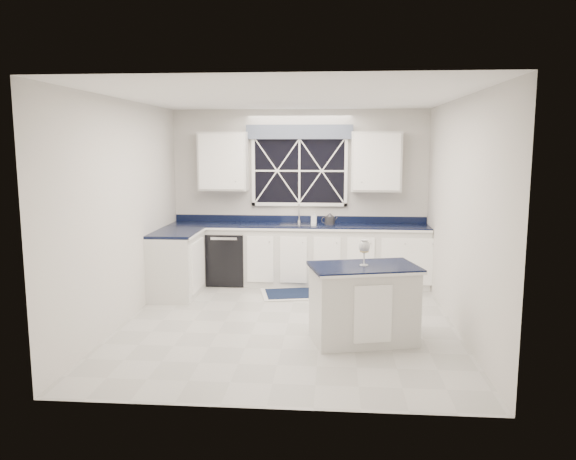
# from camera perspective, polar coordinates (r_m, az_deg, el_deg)

# --- Properties ---
(ground) EXTENTS (4.50, 4.50, 0.00)m
(ground) POSITION_cam_1_polar(r_m,az_deg,el_deg) (6.94, 0.00, -9.44)
(ground) COLOR #A9A8A4
(ground) RESTS_ON ground
(back_wall) EXTENTS (4.00, 0.10, 2.70)m
(back_wall) POSITION_cam_1_polar(r_m,az_deg,el_deg) (8.88, 1.17, 3.46)
(back_wall) COLOR beige
(back_wall) RESTS_ON ground
(base_cabinets) EXTENTS (3.99, 1.60, 0.90)m
(base_cabinets) POSITION_cam_1_polar(r_m,az_deg,el_deg) (8.58, -1.24, -2.81)
(base_cabinets) COLOR silver
(base_cabinets) RESTS_ON ground
(countertop) EXTENTS (3.98, 0.64, 0.04)m
(countertop) POSITION_cam_1_polar(r_m,az_deg,el_deg) (8.63, 1.04, 0.43)
(countertop) COLOR black
(countertop) RESTS_ON base_cabinets
(dishwasher) EXTENTS (0.60, 0.58, 0.82)m
(dishwasher) POSITION_cam_1_polar(r_m,az_deg,el_deg) (8.86, -6.09, -2.75)
(dishwasher) COLOR black
(dishwasher) RESTS_ON ground
(window) EXTENTS (1.65, 0.09, 1.26)m
(window) POSITION_cam_1_polar(r_m,az_deg,el_deg) (8.80, 1.16, 6.55)
(window) COLOR black
(window) RESTS_ON ground
(upper_cabinets) EXTENTS (3.10, 0.34, 0.90)m
(upper_cabinets) POSITION_cam_1_polar(r_m,az_deg,el_deg) (8.68, 1.12, 6.98)
(upper_cabinets) COLOR silver
(upper_cabinets) RESTS_ON ground
(faucet) EXTENTS (0.05, 0.20, 0.30)m
(faucet) POSITION_cam_1_polar(r_m,az_deg,el_deg) (8.80, 1.13, 1.77)
(faucet) COLOR silver
(faucet) RESTS_ON countertop
(island) EXTENTS (1.28, 0.95, 0.86)m
(island) POSITION_cam_1_polar(r_m,az_deg,el_deg) (6.28, 7.67, -7.39)
(island) COLOR silver
(island) RESTS_ON ground
(rug) EXTENTS (1.27, 0.93, 0.02)m
(rug) POSITION_cam_1_polar(r_m,az_deg,el_deg) (8.22, 1.40, -6.46)
(rug) COLOR beige
(rug) RESTS_ON ground
(kettle) EXTENTS (0.25, 0.18, 0.18)m
(kettle) POSITION_cam_1_polar(r_m,az_deg,el_deg) (8.62, 4.26, 1.09)
(kettle) COLOR #303033
(kettle) RESTS_ON countertop
(wine_glass) EXTENTS (0.12, 0.12, 0.29)m
(wine_glass) POSITION_cam_1_polar(r_m,az_deg,el_deg) (6.13, 7.76, -1.79)
(wine_glass) COLOR silver
(wine_glass) RESTS_ON island
(soap_bottle) EXTENTS (0.09, 0.09, 0.19)m
(soap_bottle) POSITION_cam_1_polar(r_m,az_deg,el_deg) (8.77, 2.66, 1.30)
(soap_bottle) COLOR silver
(soap_bottle) RESTS_ON countertop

